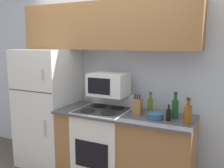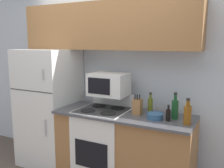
{
  "view_description": "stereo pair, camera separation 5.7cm",
  "coord_description": "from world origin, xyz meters",
  "px_view_note": "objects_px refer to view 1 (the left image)",
  "views": [
    {
      "loc": [
        1.53,
        -2.4,
        1.77
      ],
      "look_at": [
        0.23,
        0.27,
        1.27
      ],
      "focal_mm": 40.0,
      "sensor_mm": 36.0,
      "label": 1
    },
    {
      "loc": [
        1.58,
        -2.38,
        1.77
      ],
      "look_at": [
        0.23,
        0.27,
        1.27
      ],
      "focal_mm": 40.0,
      "sensor_mm": 36.0,
      "label": 2
    }
  ],
  "objects_px": {
    "knife_block": "(138,107)",
    "bottle_cooking_spray": "(188,109)",
    "bottle_olive_oil": "(150,105)",
    "bottle_wine_green": "(175,108)",
    "refrigerator": "(48,107)",
    "microwave": "(109,84)",
    "bottle_soy_sauce": "(169,114)",
    "bowl": "(155,116)",
    "stove": "(103,143)",
    "bottle_whiskey": "(188,114)"
  },
  "relations": [
    {
      "from": "refrigerator",
      "to": "bottle_wine_green",
      "type": "height_order",
      "value": "refrigerator"
    },
    {
      "from": "bottle_soy_sauce",
      "to": "bottle_wine_green",
      "type": "bearing_deg",
      "value": 67.93
    },
    {
      "from": "refrigerator",
      "to": "microwave",
      "type": "bearing_deg",
      "value": 3.17
    },
    {
      "from": "refrigerator",
      "to": "bottle_soy_sauce",
      "type": "distance_m",
      "value": 1.79
    },
    {
      "from": "knife_block",
      "to": "bottle_olive_oil",
      "type": "bearing_deg",
      "value": 36.86
    },
    {
      "from": "bottle_cooking_spray",
      "to": "bottle_soy_sauce",
      "type": "bearing_deg",
      "value": -120.83
    },
    {
      "from": "bottle_olive_oil",
      "to": "knife_block",
      "type": "bearing_deg",
      "value": -143.14
    },
    {
      "from": "bottle_whiskey",
      "to": "bottle_soy_sauce",
      "type": "relative_size",
      "value": 1.56
    },
    {
      "from": "bottle_soy_sauce",
      "to": "bottle_wine_green",
      "type": "height_order",
      "value": "bottle_wine_green"
    },
    {
      "from": "knife_block",
      "to": "bottle_soy_sauce",
      "type": "distance_m",
      "value": 0.4
    },
    {
      "from": "stove",
      "to": "bottle_wine_green",
      "type": "relative_size",
      "value": 3.63
    },
    {
      "from": "microwave",
      "to": "knife_block",
      "type": "height_order",
      "value": "microwave"
    },
    {
      "from": "bottle_soy_sauce",
      "to": "bottle_olive_oil",
      "type": "relative_size",
      "value": 0.69
    },
    {
      "from": "microwave",
      "to": "bottle_wine_green",
      "type": "relative_size",
      "value": 1.59
    },
    {
      "from": "bottle_olive_oil",
      "to": "bottle_wine_green",
      "type": "xyz_separation_m",
      "value": [
        0.31,
        -0.07,
        0.02
      ]
    },
    {
      "from": "bottle_whiskey",
      "to": "bottle_wine_green",
      "type": "height_order",
      "value": "bottle_wine_green"
    },
    {
      "from": "stove",
      "to": "microwave",
      "type": "distance_m",
      "value": 0.77
    },
    {
      "from": "knife_block",
      "to": "bottle_cooking_spray",
      "type": "xyz_separation_m",
      "value": [
        0.55,
        0.18,
        -0.01
      ]
    },
    {
      "from": "stove",
      "to": "microwave",
      "type": "xyz_separation_m",
      "value": [
        0.02,
        0.12,
        0.76
      ]
    },
    {
      "from": "bottle_olive_oil",
      "to": "bottle_wine_green",
      "type": "distance_m",
      "value": 0.32
    },
    {
      "from": "refrigerator",
      "to": "bottle_olive_oil",
      "type": "relative_size",
      "value": 6.42
    },
    {
      "from": "microwave",
      "to": "bottle_cooking_spray",
      "type": "xyz_separation_m",
      "value": [
        0.98,
        0.09,
        -0.23
      ]
    },
    {
      "from": "refrigerator",
      "to": "bottle_olive_oil",
      "type": "distance_m",
      "value": 1.52
    },
    {
      "from": "knife_block",
      "to": "bottle_wine_green",
      "type": "distance_m",
      "value": 0.44
    },
    {
      "from": "refrigerator",
      "to": "bottle_whiskey",
      "type": "height_order",
      "value": "refrigerator"
    },
    {
      "from": "bowl",
      "to": "bottle_whiskey",
      "type": "relative_size",
      "value": 0.67
    },
    {
      "from": "bottle_wine_green",
      "to": "bowl",
      "type": "bearing_deg",
      "value": -150.7
    },
    {
      "from": "refrigerator",
      "to": "microwave",
      "type": "distance_m",
      "value": 1.04
    },
    {
      "from": "bowl",
      "to": "bottle_soy_sauce",
      "type": "bearing_deg",
      "value": -0.83
    },
    {
      "from": "microwave",
      "to": "bottle_whiskey",
      "type": "relative_size",
      "value": 1.71
    },
    {
      "from": "knife_block",
      "to": "bottle_olive_oil",
      "type": "relative_size",
      "value": 0.93
    },
    {
      "from": "bowl",
      "to": "bottle_soy_sauce",
      "type": "distance_m",
      "value": 0.15
    },
    {
      "from": "bottle_soy_sauce",
      "to": "bottle_olive_oil",
      "type": "bearing_deg",
      "value": 145.91
    },
    {
      "from": "bottle_wine_green",
      "to": "stove",
      "type": "bearing_deg",
      "value": -176.39
    },
    {
      "from": "bowl",
      "to": "bottle_cooking_spray",
      "type": "bearing_deg",
      "value": 40.54
    },
    {
      "from": "stove",
      "to": "bottle_cooking_spray",
      "type": "distance_m",
      "value": 1.15
    },
    {
      "from": "bowl",
      "to": "bottle_cooking_spray",
      "type": "height_order",
      "value": "bottle_cooking_spray"
    },
    {
      "from": "bottle_whiskey",
      "to": "bottle_wine_green",
      "type": "xyz_separation_m",
      "value": [
        -0.16,
        0.14,
        0.01
      ]
    },
    {
      "from": "refrigerator",
      "to": "microwave",
      "type": "relative_size",
      "value": 3.49
    },
    {
      "from": "bowl",
      "to": "bottle_whiskey",
      "type": "bearing_deg",
      "value": -4.81
    },
    {
      "from": "stove",
      "to": "bottle_wine_green",
      "type": "xyz_separation_m",
      "value": [
        0.89,
        0.06,
        0.56
      ]
    },
    {
      "from": "stove",
      "to": "bowl",
      "type": "relative_size",
      "value": 5.81
    },
    {
      "from": "bottle_wine_green",
      "to": "bottle_cooking_spray",
      "type": "bearing_deg",
      "value": 53.68
    },
    {
      "from": "knife_block",
      "to": "bottle_soy_sauce",
      "type": "bearing_deg",
      "value": -12.0
    },
    {
      "from": "bowl",
      "to": "bottle_wine_green",
      "type": "xyz_separation_m",
      "value": [
        0.19,
        0.11,
        0.08
      ]
    },
    {
      "from": "microwave",
      "to": "bottle_olive_oil",
      "type": "bearing_deg",
      "value": 0.72
    },
    {
      "from": "knife_block",
      "to": "bowl",
      "type": "height_order",
      "value": "knife_block"
    },
    {
      "from": "knife_block",
      "to": "bottle_cooking_spray",
      "type": "distance_m",
      "value": 0.58
    },
    {
      "from": "bottle_wine_green",
      "to": "bottle_soy_sauce",
      "type": "bearing_deg",
      "value": -112.07
    },
    {
      "from": "stove",
      "to": "knife_block",
      "type": "height_order",
      "value": "knife_block"
    }
  ]
}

